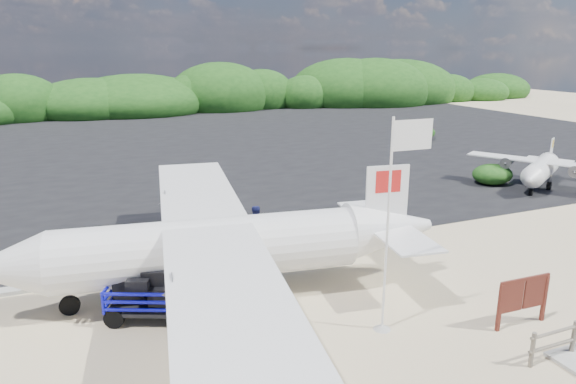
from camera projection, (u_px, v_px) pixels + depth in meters
name	position (u px, v px, depth m)	size (l,w,h in m)	color
ground	(339.00, 304.00, 16.78)	(160.00, 160.00, 0.00)	beige
asphalt_apron	(171.00, 147.00, 43.43)	(90.00, 50.00, 0.04)	#B2B2B2
lagoon	(38.00, 338.00, 14.77)	(9.00, 7.00, 0.40)	#B2B2B2
vegetation_band	(135.00, 114.00, 65.63)	(124.00, 8.00, 4.40)	#B2B2B2
baggage_cart	(154.00, 318.00, 15.88)	(2.83, 1.62, 1.41)	#0C0EBE
flagpole	(382.00, 329.00, 15.26)	(1.26, 0.53, 6.32)	white
signboard	(519.00, 325.00, 15.47)	(1.95, 0.18, 1.60)	maroon
crew_a	(169.00, 242.00, 19.64)	(0.66, 0.43, 1.81)	#151A52
crew_b	(255.00, 228.00, 21.11)	(0.91, 0.71, 1.87)	#151A52
crew_c	(280.00, 244.00, 19.77)	(0.90, 0.38, 1.54)	#151A52
aircraft_large	(311.00, 144.00, 44.75)	(17.80, 17.80, 5.34)	#B2B2B2
aircraft_small	(94.00, 140.00, 46.89)	(6.99, 6.99, 2.52)	#B2B2B2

